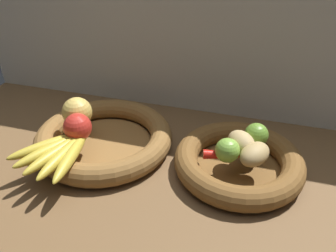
# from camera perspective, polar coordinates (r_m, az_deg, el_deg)

# --- Properties ---
(ground_plane) EXTENTS (1.40, 0.90, 0.03)m
(ground_plane) POSITION_cam_1_polar(r_m,az_deg,el_deg) (0.84, 0.23, -7.57)
(ground_plane) COLOR brown
(back_wall) EXTENTS (1.40, 0.03, 0.55)m
(back_wall) POSITION_cam_1_polar(r_m,az_deg,el_deg) (0.97, 5.43, 17.37)
(back_wall) COLOR silver
(back_wall) RESTS_ON ground_plane
(fruit_bowl_left) EXTENTS (0.36, 0.36, 0.06)m
(fruit_bowl_left) POSITION_cam_1_polar(r_m,az_deg,el_deg) (0.90, -10.70, -2.04)
(fruit_bowl_left) COLOR brown
(fruit_bowl_left) RESTS_ON ground_plane
(fruit_bowl_right) EXTENTS (0.30, 0.30, 0.06)m
(fruit_bowl_right) POSITION_cam_1_polar(r_m,az_deg,el_deg) (0.82, 11.76, -5.93)
(fruit_bowl_right) COLOR brown
(fruit_bowl_right) RESTS_ON ground_plane
(apple_red_front) EXTENTS (0.07, 0.07, 0.07)m
(apple_red_front) POSITION_cam_1_polar(r_m,az_deg,el_deg) (0.84, -14.96, -0.20)
(apple_red_front) COLOR red
(apple_red_front) RESTS_ON fruit_bowl_left
(apple_golden_left) EXTENTS (0.08, 0.08, 0.08)m
(apple_golden_left) POSITION_cam_1_polar(r_m,az_deg,el_deg) (0.89, -15.02, 2.29)
(apple_golden_left) COLOR #DBB756
(apple_golden_left) RESTS_ON fruit_bowl_left
(banana_bunch_front) EXTENTS (0.17, 0.20, 0.03)m
(banana_bunch_front) POSITION_cam_1_polar(r_m,az_deg,el_deg) (0.81, -17.88, -3.98)
(banana_bunch_front) COLOR gold
(banana_bunch_front) RESTS_ON fruit_bowl_left
(potato_large) EXTENTS (0.09, 0.09, 0.05)m
(potato_large) POSITION_cam_1_polar(r_m,az_deg,el_deg) (0.79, 12.21, -2.79)
(potato_large) COLOR tan
(potato_large) RESTS_ON fruit_bowl_right
(potato_small) EXTENTS (0.09, 0.10, 0.05)m
(potato_small) POSITION_cam_1_polar(r_m,az_deg,el_deg) (0.76, 14.35, -4.67)
(potato_small) COLOR tan
(potato_small) RESTS_ON fruit_bowl_right
(lime_near) EXTENTS (0.06, 0.06, 0.06)m
(lime_near) POSITION_cam_1_polar(r_m,az_deg,el_deg) (0.76, 9.96, -4.04)
(lime_near) COLOR #7AAD3D
(lime_near) RESTS_ON fruit_bowl_right
(lime_far) EXTENTS (0.06, 0.06, 0.06)m
(lime_far) POSITION_cam_1_polar(r_m,az_deg,el_deg) (0.82, 14.62, -1.44)
(lime_far) COLOR olive
(lime_far) RESTS_ON fruit_bowl_right
(chili_pepper) EXTENTS (0.14, 0.05, 0.02)m
(chili_pepper) POSITION_cam_1_polar(r_m,az_deg,el_deg) (0.77, 11.06, -4.77)
(chili_pepper) COLOR red
(chili_pepper) RESTS_ON fruit_bowl_right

